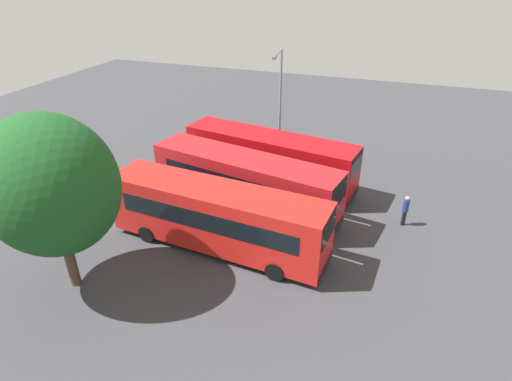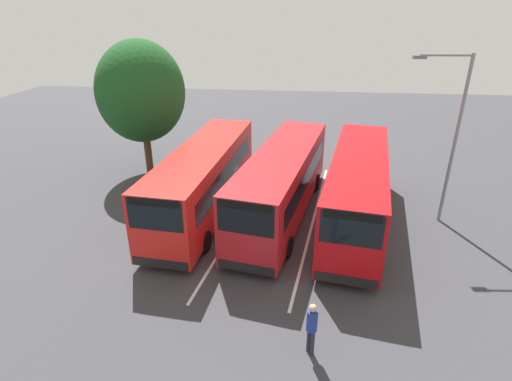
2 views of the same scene
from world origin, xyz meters
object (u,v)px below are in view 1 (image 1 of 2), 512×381
object	(u,v)px
street_lamp	(280,99)
depot_tree	(50,186)
bus_far_left	(218,216)
pedestrian	(406,208)
bus_center_left	(245,182)
bus_center_right	(270,158)

from	to	relation	value
street_lamp	depot_tree	distance (m)	16.77
bus_far_left	depot_tree	bearing A→B (deg)	-131.38
pedestrian	bus_center_left	bearing A→B (deg)	59.06
bus_far_left	pedestrian	xyz separation A→B (m)	(8.78, 5.21, -0.76)
bus_center_left	pedestrian	bearing A→B (deg)	19.57
bus_far_left	pedestrian	bearing A→B (deg)	35.79
bus_center_right	street_lamp	bearing A→B (deg)	108.38
bus_center_left	street_lamp	bearing A→B (deg)	102.94
bus_far_left	bus_center_left	world-z (taller)	same
bus_center_left	depot_tree	world-z (taller)	depot_tree
bus_far_left	street_lamp	distance (m)	11.67
bus_center_right	street_lamp	xyz separation A→B (m)	(-0.61, 3.93, 2.69)
bus_center_right	pedestrian	world-z (taller)	bus_center_right
bus_center_left	street_lamp	distance (m)	7.96
bus_far_left	depot_tree	distance (m)	7.58
bus_center_right	depot_tree	xyz separation A→B (m)	(-5.30, -12.16, 3.20)
bus_far_left	street_lamp	bearing A→B (deg)	96.56
bus_center_right	depot_tree	distance (m)	13.65
bus_center_left	bus_center_right	xyz separation A→B (m)	(0.33, 3.57, 0.00)
street_lamp	pedestrian	bearing A→B (deg)	51.03
depot_tree	street_lamp	bearing A→B (deg)	73.74
pedestrian	street_lamp	size ratio (longest dim) A/B	0.23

